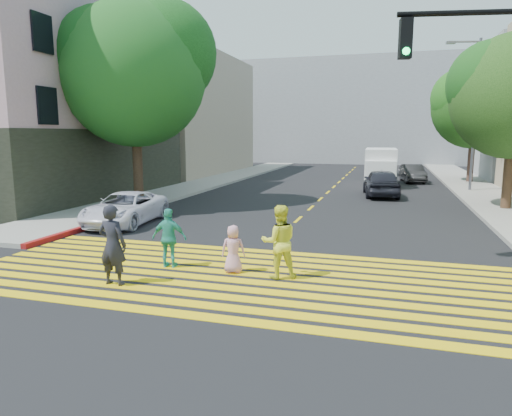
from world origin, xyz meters
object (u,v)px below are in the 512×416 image
at_px(pedestrian_extra, 169,238).
at_px(white_sedan, 125,208).
at_px(pedestrian_man, 113,245).
at_px(dark_car_near, 381,183).
at_px(dark_car_parked, 413,173).
at_px(tree_left, 136,67).
at_px(white_van, 380,168).
at_px(pedestrian_child, 233,249).
at_px(tree_right_far, 476,102).
at_px(silver_car, 385,167).
at_px(pedestrian_woman, 279,242).

distance_m(pedestrian_extra, white_sedan, 6.36).
distance_m(pedestrian_man, dark_car_near, 18.05).
xyz_separation_m(white_sedan, dark_car_parked, (11.12, 19.25, 0.03)).
bearing_deg(pedestrian_extra, dark_car_near, -114.45).
xyz_separation_m(pedestrian_man, dark_car_parked, (7.45, 25.57, -0.30)).
bearing_deg(tree_left, white_van, 48.17).
height_order(pedestrian_man, dark_car_near, pedestrian_man).
height_order(pedestrian_child, dark_car_near, dark_car_near).
bearing_deg(tree_right_far, silver_car, 133.22).
distance_m(white_sedan, dark_car_parked, 22.23).
xyz_separation_m(tree_left, silver_car, (10.97, 21.28, -5.83)).
distance_m(tree_left, pedestrian_woman, 13.89).
height_order(tree_right_far, dark_car_parked, tree_right_far).
relative_size(pedestrian_man, pedestrian_child, 1.55).
bearing_deg(pedestrian_extra, dark_car_parked, -113.05).
bearing_deg(dark_car_parked, white_van, -134.92).
bearing_deg(tree_left, pedestrian_child, -49.03).
height_order(tree_left, dark_car_near, tree_left).
bearing_deg(tree_right_far, dark_car_near, -124.32).
height_order(tree_right_far, pedestrian_extra, tree_right_far).
bearing_deg(silver_car, white_van, 91.56).
bearing_deg(tree_left, pedestrian_man, -62.54).
distance_m(tree_left, white_sedan, 7.46).
bearing_deg(pedestrian_man, silver_car, -98.02).
relative_size(dark_car_near, white_van, 0.85).
xyz_separation_m(tree_left, dark_car_parked, (12.95, 14.97, -5.81)).
bearing_deg(pedestrian_child, pedestrian_extra, -12.45).
bearing_deg(dark_car_parked, silver_car, 99.05).
height_order(pedestrian_extra, silver_car, pedestrian_extra).
bearing_deg(pedestrian_child, dark_car_near, -114.53).
bearing_deg(pedestrian_man, pedestrian_child, -143.06).
distance_m(dark_car_near, dark_car_parked, 8.59).
bearing_deg(dark_car_near, silver_car, -96.23).
distance_m(tree_right_far, dark_car_near, 11.33).
relative_size(tree_left, dark_car_near, 2.16).
xyz_separation_m(pedestrian_child, white_van, (3.00, 21.04, 0.56)).
bearing_deg(silver_car, pedestrian_woman, 88.88).
distance_m(tree_left, dark_car_near, 14.01).
relative_size(pedestrian_extra, silver_car, 0.37).
relative_size(pedestrian_man, pedestrian_woman, 1.06).
xyz_separation_m(pedestrian_man, pedestrian_child, (2.29, 1.62, -0.33)).
relative_size(pedestrian_extra, white_van, 0.29).
distance_m(pedestrian_woman, pedestrian_extra, 2.88).
relative_size(pedestrian_child, pedestrian_extra, 0.78).
relative_size(tree_right_far, pedestrian_man, 4.42).
distance_m(tree_right_far, pedestrian_child, 26.17).
bearing_deg(pedestrian_extra, pedestrian_child, 173.50).
relative_size(pedestrian_child, white_van, 0.23).
xyz_separation_m(tree_left, pedestrian_woman, (8.96, -9.04, -5.56)).
relative_size(tree_right_far, pedestrian_woman, 4.67).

